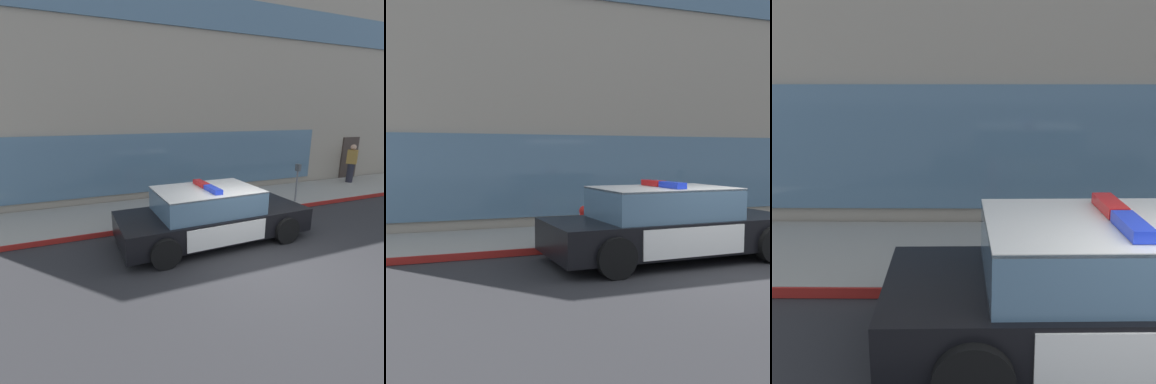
% 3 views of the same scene
% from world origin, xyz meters
% --- Properties ---
extents(ground, '(48.00, 48.00, 0.00)m').
position_xyz_m(ground, '(0.00, 0.00, 0.00)').
color(ground, '#262628').
extents(sidewalk, '(48.00, 2.67, 0.15)m').
position_xyz_m(sidewalk, '(0.00, 3.93, 0.07)').
color(sidewalk, gray).
rests_on(sidewalk, ground).
extents(curb_red_paint, '(28.80, 0.04, 0.14)m').
position_xyz_m(curb_red_paint, '(0.00, 2.58, 0.08)').
color(curb_red_paint, maroon).
rests_on(curb_red_paint, ground).
extents(storefront_building, '(20.95, 11.80, 9.11)m').
position_xyz_m(storefront_building, '(2.31, 11.17, 4.56)').
color(storefront_building, gray).
rests_on(storefront_building, ground).
extents(police_cruiser, '(4.88, 2.17, 1.49)m').
position_xyz_m(police_cruiser, '(-0.65, 1.40, 0.68)').
color(police_cruiser, black).
rests_on(police_cruiser, ground).
extents(fire_hydrant, '(0.34, 0.39, 0.73)m').
position_xyz_m(fire_hydrant, '(-1.69, 3.18, 0.50)').
color(fire_hydrant, red).
rests_on(fire_hydrant, sidewalk).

